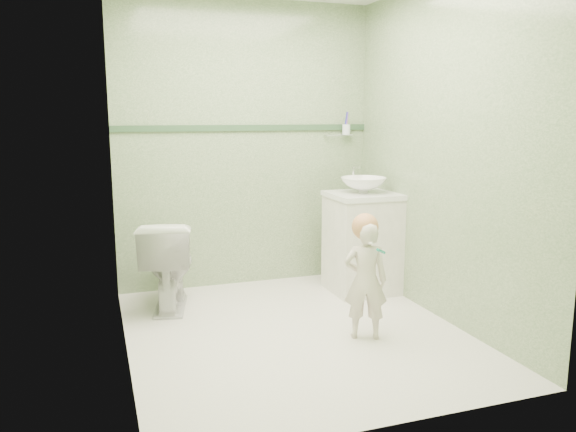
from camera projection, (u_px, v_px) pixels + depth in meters
name	position (u px, v px, depth m)	size (l,w,h in m)	color
ground	(295.00, 332.00, 3.85)	(2.50, 2.50, 0.00)	silver
room_shell	(296.00, 156.00, 3.63)	(2.50, 2.54, 2.40)	gray
trim_stripe	(246.00, 128.00, 4.76)	(2.20, 0.02, 0.05)	#315134
vanity	(362.00, 244.00, 4.70)	(0.52, 0.50, 0.80)	silver
counter	(363.00, 195.00, 4.62)	(0.54, 0.52, 0.04)	white
basin	(363.00, 185.00, 4.61)	(0.37, 0.37, 0.13)	white
faucet	(354.00, 173.00, 4.77)	(0.03, 0.13, 0.18)	silver
cup_holder	(345.00, 129.00, 5.00)	(0.26, 0.07, 0.21)	silver
toilet	(168.00, 264.00, 4.29)	(0.39, 0.68, 0.69)	white
toddler	(366.00, 281.00, 3.69)	(0.28, 0.19, 0.78)	beige
hair_cap	(365.00, 227.00, 3.65)	(0.17, 0.17, 0.17)	tan
teal_toothbrush	(380.00, 250.00, 3.53)	(0.11, 0.14, 0.08)	#118974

